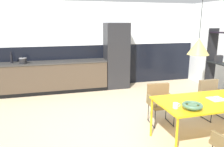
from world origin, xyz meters
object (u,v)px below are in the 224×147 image
at_px(armchair_far_side, 160,99).
at_px(open_shelf_unit, 221,65).
at_px(open_book, 216,99).
at_px(mug_dark_espresso, 176,106).
at_px(refrigerator_column, 116,56).
at_px(cooking_pot, 23,61).
at_px(dining_table, 214,102).
at_px(armchair_corner_seat, 212,94).
at_px(pendant_lamp_over_table_near, 199,47).
at_px(bottle_oil_tall, 11,58).
at_px(fruit_bowl, 192,106).

height_order(armchair_far_side, open_shelf_unit, open_shelf_unit).
height_order(open_book, mug_dark_espresso, mug_dark_espresso).
relative_size(refrigerator_column, cooking_pot, 9.64).
xyz_separation_m(dining_table, open_shelf_unit, (1.50, 1.63, 0.27)).
bearing_deg(cooking_pot, open_shelf_unit, -21.29).
distance_m(dining_table, armchair_corner_seat, 1.13).
relative_size(refrigerator_column, armchair_far_side, 2.54).
height_order(dining_table, pendant_lamp_over_table_near, pendant_lamp_over_table_near).
xyz_separation_m(dining_table, armchair_far_side, (-0.53, 0.92, -0.20)).
bearing_deg(bottle_oil_tall, open_shelf_unit, -21.89).
distance_m(cooking_pot, pendant_lamp_over_table_near, 4.69).
distance_m(refrigerator_column, armchair_far_side, 2.77).
bearing_deg(dining_table, armchair_corner_seat, 52.33).
height_order(armchair_far_side, open_book, armchair_far_side).
distance_m(refrigerator_column, dining_table, 3.71).
bearing_deg(open_shelf_unit, cooking_pot, -111.29).
bearing_deg(fruit_bowl, cooking_pot, 126.17).
relative_size(armchair_corner_seat, fruit_bowl, 2.67).
relative_size(dining_table, armchair_far_side, 2.48).
distance_m(armchair_corner_seat, armchair_far_side, 1.21).
xyz_separation_m(refrigerator_column, bottle_oil_tall, (-3.07, 0.09, 0.03)).
bearing_deg(open_book, armchair_corner_seat, 53.72).
relative_size(armchair_corner_seat, cooking_pot, 3.84).
xyz_separation_m(dining_table, cooking_pot, (-3.41, 3.54, 0.27)).
bearing_deg(bottle_oil_tall, armchair_far_side, -41.27).
distance_m(mug_dark_espresso, open_shelf_unit, 2.95).
height_order(fruit_bowl, mug_dark_espresso, fruit_bowl).
bearing_deg(bottle_oil_tall, fruit_bowl, -52.14).
height_order(fruit_bowl, open_shelf_unit, open_shelf_unit).
relative_size(open_book, mug_dark_espresso, 2.08).
relative_size(bottle_oil_tall, pendant_lamp_over_table_near, 0.30).
relative_size(refrigerator_column, open_shelf_unit, 1.03).
bearing_deg(fruit_bowl, armchair_corner_seat, 41.44).
xyz_separation_m(fruit_bowl, pendant_lamp_over_table_near, (0.23, 0.29, 0.85)).
bearing_deg(cooking_pot, open_book, -45.56).
xyz_separation_m(fruit_bowl, open_shelf_unit, (2.12, 1.90, 0.17)).
distance_m(fruit_bowl, pendant_lamp_over_table_near, 0.92).
xyz_separation_m(armchair_far_side, fruit_bowl, (-0.09, -1.19, 0.31)).
distance_m(armchair_far_side, cooking_pot, 3.93).
relative_size(armchair_corner_seat, mug_dark_espresso, 6.58).
distance_m(cooking_pot, open_shelf_unit, 5.27).
xyz_separation_m(armchair_far_side, cooking_pot, (-2.88, 2.62, 0.48)).
bearing_deg(armchair_far_side, pendant_lamp_over_table_near, 102.54).
distance_m(refrigerator_column, open_book, 3.70).
xyz_separation_m(open_book, open_shelf_unit, (1.46, 1.61, 0.23)).
relative_size(dining_table, open_shelf_unit, 1.01).
xyz_separation_m(fruit_bowl, mug_dark_espresso, (-0.21, 0.11, -0.02)).
height_order(armchair_corner_seat, open_shelf_unit, open_shelf_unit).
bearing_deg(bottle_oil_tall, open_book, -44.50).
bearing_deg(open_shelf_unit, armchair_far_side, -70.75).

